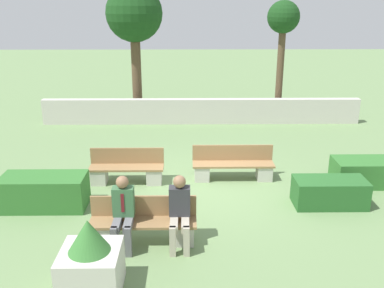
# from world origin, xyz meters

# --- Properties ---
(ground_plane) EXTENTS (60.00, 60.00, 0.00)m
(ground_plane) POSITION_xyz_m (0.00, 0.00, 0.00)
(ground_plane) COLOR #6B8956
(perimeter_wall) EXTENTS (11.35, 0.30, 0.90)m
(perimeter_wall) POSITION_xyz_m (0.00, 5.53, 0.45)
(perimeter_wall) COLOR beige
(perimeter_wall) RESTS_ON ground_plane
(bench_front) EXTENTS (1.96, 0.49, 0.83)m
(bench_front) POSITION_xyz_m (-1.33, -2.46, 0.32)
(bench_front) COLOR #937047
(bench_front) RESTS_ON ground_plane
(bench_left_side) EXTENTS (2.01, 0.48, 0.83)m
(bench_left_side) POSITION_xyz_m (0.62, 0.44, 0.32)
(bench_left_side) COLOR #937047
(bench_left_side) RESTS_ON ground_plane
(bench_right_side) EXTENTS (1.80, 0.49, 0.83)m
(bench_right_side) POSITION_xyz_m (-1.99, 0.24, 0.31)
(bench_right_side) COLOR #937047
(bench_right_side) RESTS_ON ground_plane
(person_seated_man) EXTENTS (0.38, 0.63, 1.32)m
(person_seated_man) POSITION_xyz_m (-1.67, -2.60, 0.73)
(person_seated_man) COLOR slate
(person_seated_man) RESTS_ON ground_plane
(person_seated_woman) EXTENTS (0.38, 0.63, 1.32)m
(person_seated_woman) POSITION_xyz_m (-0.66, -2.60, 0.73)
(person_seated_woman) COLOR #B2A893
(person_seated_woman) RESTS_ON ground_plane
(hedge_block_near_left) EXTENTS (1.79, 0.81, 0.71)m
(hedge_block_near_left) POSITION_xyz_m (-3.58, -1.05, 0.36)
(hedge_block_near_left) COLOR #33702D
(hedge_block_near_left) RESTS_ON ground_plane
(hedge_block_near_right) EXTENTS (1.65, 0.82, 0.62)m
(hedge_block_near_right) POSITION_xyz_m (3.84, 0.08, 0.31)
(hedge_block_near_right) COLOR #33702D
(hedge_block_near_right) RESTS_ON ground_plane
(hedge_block_mid_left) EXTENTS (1.54, 0.71, 0.60)m
(hedge_block_mid_left) POSITION_xyz_m (2.56, -1.03, 0.30)
(hedge_block_mid_left) COLOR #286028
(hedge_block_mid_left) RESTS_ON ground_plane
(planter_corner_left) EXTENTS (0.89, 0.89, 1.22)m
(planter_corner_left) POSITION_xyz_m (-1.98, -3.90, 0.52)
(planter_corner_left) COLOR beige
(planter_corner_left) RESTS_ON ground_plane
(tree_leftmost) EXTENTS (2.01, 2.01, 4.81)m
(tree_leftmost) POSITION_xyz_m (-2.37, 6.36, 3.70)
(tree_leftmost) COLOR brown
(tree_leftmost) RESTS_ON ground_plane
(tree_center_left) EXTENTS (1.14, 1.14, 4.26)m
(tree_center_left) POSITION_xyz_m (2.88, 6.12, 3.44)
(tree_center_left) COLOR brown
(tree_center_left) RESTS_ON ground_plane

